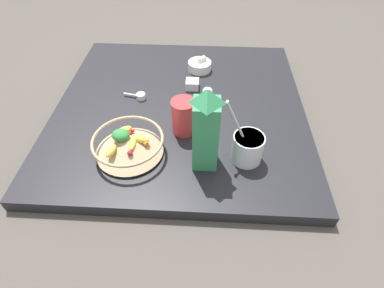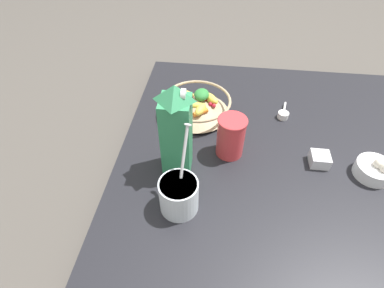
{
  "view_description": "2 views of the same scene",
  "coord_description": "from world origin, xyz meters",
  "views": [
    {
      "loc": [
        -0.1,
        0.98,
        0.82
      ],
      "look_at": [
        -0.06,
        0.28,
        0.1
      ],
      "focal_mm": 28.0,
      "sensor_mm": 36.0,
      "label": 1
    },
    {
      "loc": [
        -0.7,
        0.2,
        0.75
      ],
      "look_at": [
        -0.09,
        0.27,
        0.13
      ],
      "focal_mm": 28.0,
      "sensor_mm": 36.0,
      "label": 2
    }
  ],
  "objects": [
    {
      "name": "ground_plane",
      "position": [
        0.0,
        0.0,
        0.0
      ],
      "size": [
        6.0,
        6.0,
        0.0
      ],
      "primitive_type": "plane",
      "color": "#4C4742"
    },
    {
      "name": "milk_carton",
      "position": [
        -0.11,
        0.31,
        0.2
      ],
      "size": [
        0.08,
        0.08,
        0.3
      ],
      "color": "#338C59",
      "rests_on": "countertop"
    },
    {
      "name": "garlic_bowl",
      "position": [
        -0.07,
        -0.27,
        0.07
      ],
      "size": [
        0.11,
        0.11,
        0.07
      ],
      "color": "white",
      "rests_on": "countertop"
    },
    {
      "name": "countertop",
      "position": [
        0.0,
        0.0,
        0.02
      ],
      "size": [
        1.01,
        1.01,
        0.05
      ],
      "color": "black",
      "rests_on": "ground_plane"
    },
    {
      "name": "spice_jar",
      "position": [
        -0.04,
        -0.12,
        0.07
      ],
      "size": [
        0.06,
        0.06,
        0.04
      ],
      "color": "silver",
      "rests_on": "countertop"
    },
    {
      "name": "fruit_bowl",
      "position": [
        0.15,
        0.28,
        0.09
      ],
      "size": [
        0.24,
        0.24,
        0.09
      ],
      "color": "tan",
      "rests_on": "countertop"
    },
    {
      "name": "drinking_cup",
      "position": [
        -0.03,
        0.16,
        0.12
      ],
      "size": [
        0.09,
        0.09,
        0.14
      ],
      "color": "#DB383D",
      "rests_on": "countertop"
    },
    {
      "name": "measuring_scoop",
      "position": [
        0.17,
        -0.03,
        0.06
      ],
      "size": [
        0.1,
        0.04,
        0.02
      ],
      "color": "white",
      "rests_on": "countertop"
    },
    {
      "name": "yogurt_tub",
      "position": [
        -0.25,
        0.28,
        0.11
      ],
      "size": [
        0.14,
        0.1,
        0.23
      ],
      "color": "silver",
      "rests_on": "countertop"
    }
  ]
}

